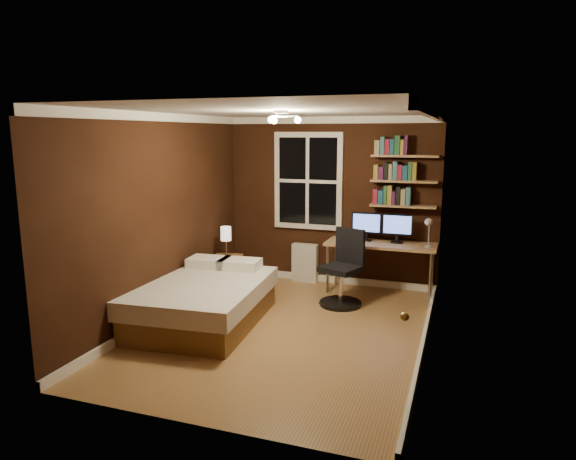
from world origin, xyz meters
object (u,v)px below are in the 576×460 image
(bed, at_px, (204,301))
(monitor_left, at_px, (366,227))
(bedside_lamp, at_px, (226,242))
(desk, at_px, (381,247))
(office_chair, at_px, (343,276))
(radiator, at_px, (305,263))
(desk_lamp, at_px, (429,232))
(monitor_right, at_px, (397,229))
(nightstand, at_px, (227,273))

(bed, height_order, monitor_left, monitor_left)
(bedside_lamp, relative_size, desk, 0.28)
(office_chair, bearing_deg, bedside_lamp, -161.76)
(bed, distance_m, radiator, 2.17)
(bedside_lamp, distance_m, desk_lamp, 2.84)
(radiator, height_order, desk, desk)
(monitor_left, distance_m, desk_lamp, 0.90)
(office_chair, bearing_deg, radiator, 153.66)
(radiator, distance_m, desk, 1.26)
(desk, bearing_deg, desk_lamp, -10.86)
(monitor_left, xyz_separation_m, office_chair, (-0.16, -0.75, -0.55))
(bed, relative_size, monitor_left, 4.58)
(monitor_right, bearing_deg, radiator, 174.96)
(nightstand, height_order, bedside_lamp, bedside_lamp)
(bed, relative_size, nightstand, 3.91)
(desk, bearing_deg, radiator, 170.42)
(bedside_lamp, bearing_deg, desk, 15.28)
(monitor_right, xyz_separation_m, office_chair, (-0.59, -0.75, -0.55))
(office_chair, bearing_deg, monitor_left, 99.10)
(bedside_lamp, distance_m, desk, 2.22)
(radiator, height_order, desk_lamp, desk_lamp)
(bed, relative_size, office_chair, 1.94)
(desk, height_order, desk_lamp, desk_lamp)
(desk, bearing_deg, bedside_lamp, -164.72)
(office_chair, bearing_deg, monitor_right, 72.45)
(nightstand, xyz_separation_m, monitor_left, (1.91, 0.66, 0.69))
(bedside_lamp, height_order, radiator, bedside_lamp)
(desk_lamp, height_order, office_chair, desk_lamp)
(desk_lamp, bearing_deg, nightstand, -170.64)
(desk, height_order, monitor_left, monitor_left)
(monitor_left, bearing_deg, bed, -129.20)
(bed, relative_size, radiator, 3.34)
(bed, bearing_deg, nightstand, 99.34)
(bedside_lamp, relative_size, desk_lamp, 0.99)
(monitor_left, height_order, monitor_right, same)
(desk, bearing_deg, monitor_right, 20.18)
(bed, bearing_deg, office_chair, 35.47)
(bedside_lamp, bearing_deg, nightstand, 0.00)
(bedside_lamp, relative_size, monitor_left, 1.01)
(monitor_left, bearing_deg, desk_lamp, -12.95)
(monitor_left, height_order, office_chair, monitor_left)
(nightstand, relative_size, monitor_left, 1.17)
(desk_lamp, relative_size, office_chair, 0.43)
(monitor_right, bearing_deg, office_chair, -128.55)
(desk_lamp, bearing_deg, radiator, 169.96)
(bed, xyz_separation_m, nightstand, (-0.32, 1.29, -0.02))
(bed, distance_m, desk, 2.64)
(monitor_right, bearing_deg, bed, -136.11)
(radiator, xyz_separation_m, desk, (1.19, -0.20, 0.38))
(nightstand, distance_m, monitor_left, 2.14)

